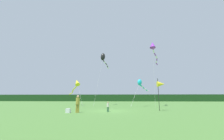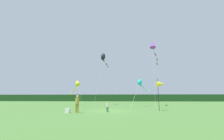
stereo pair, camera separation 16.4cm
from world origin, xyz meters
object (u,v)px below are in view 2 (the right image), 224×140
at_px(person_adult, 77,103).
at_px(cooler_box, 68,111).
at_px(banner_flag_pole, 161,84).
at_px(kite_yellow, 77,84).
at_px(person_child, 107,106).
at_px(kite_purple, 153,47).
at_px(kite_black, 103,58).
at_px(kite_cyan, 141,83).

relative_size(person_adult, cooler_box, 4.07).
height_order(banner_flag_pole, kite_yellow, kite_yellow).
distance_m(person_child, kite_yellow, 16.49).
bearing_deg(person_adult, kite_yellow, 108.55).
relative_size(person_child, cooler_box, 2.52).
xyz_separation_m(kite_purple, kite_black, (-9.90, 3.99, -0.64)).
bearing_deg(person_child, kite_cyan, 64.04).
xyz_separation_m(kite_yellow, kite_purple, (15.54, -3.97, 6.29)).
bearing_deg(kite_cyan, kite_black, 152.78).
bearing_deg(kite_black, banner_flag_pole, -54.81).
height_order(kite_cyan, kite_purple, kite_purple).
relative_size(person_adult, kite_cyan, 0.33).
bearing_deg(kite_yellow, person_adult, -71.45).
height_order(person_child, banner_flag_pole, banner_flag_pole).
relative_size(cooler_box, kite_cyan, 0.08).
distance_m(person_adult, kite_black, 17.43).
xyz_separation_m(banner_flag_pole, kite_black, (-8.59, 12.18, 7.02)).
distance_m(cooler_box, kite_cyan, 14.82).
bearing_deg(banner_flag_pole, cooler_box, -164.52).
relative_size(person_adult, banner_flag_pole, 0.46).
bearing_deg(cooler_box, kite_purple, 43.85).
bearing_deg(banner_flag_pole, person_child, -164.54).
bearing_deg(person_adult, cooler_box, -170.69).
bearing_deg(kite_cyan, cooler_box, -128.30).
height_order(banner_flag_pole, kite_black, kite_black).
bearing_deg(kite_black, cooler_box, -95.95).
relative_size(banner_flag_pole, kite_cyan, 0.71).
xyz_separation_m(person_adult, kite_yellow, (-4.98, 14.83, 3.47)).
xyz_separation_m(person_child, banner_flag_pole, (6.22, 1.72, 2.47)).
relative_size(person_adult, kite_black, 0.16).
height_order(cooler_box, kite_black, kite_black).
bearing_deg(person_adult, kite_cyan, 54.26).
xyz_separation_m(cooler_box, kite_cyan, (8.87, 11.24, 3.84)).
relative_size(person_child, kite_cyan, 0.20).
height_order(person_adult, kite_yellow, kite_yellow).
bearing_deg(kite_purple, person_child, -127.19).
height_order(cooler_box, kite_cyan, kite_cyan).
xyz_separation_m(person_child, cooler_box, (-3.94, -1.09, -0.39)).
distance_m(person_adult, kite_yellow, 16.02).
xyz_separation_m(cooler_box, kite_yellow, (-4.08, 14.98, 4.23)).
xyz_separation_m(banner_flag_pole, kite_purple, (1.31, 8.20, 7.66)).
distance_m(kite_cyan, kite_purple, 7.17).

